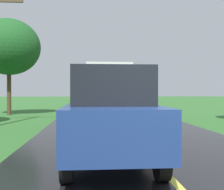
# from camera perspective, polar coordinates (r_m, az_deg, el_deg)

# --- Properties ---
(banana_truck_near) EXTENTS (2.38, 5.82, 2.80)m
(banana_truck_near) POSITION_cam_1_polar(r_m,az_deg,el_deg) (12.39, -0.33, 0.24)
(banana_truck_near) COLOR #2D2D30
(banana_truck_near) RESTS_ON road_surface
(banana_truck_far) EXTENTS (2.38, 5.81, 2.80)m
(banana_truck_far) POSITION_cam_1_polar(r_m,az_deg,el_deg) (26.08, -3.17, 0.40)
(banana_truck_far) COLOR #2D2D30
(banana_truck_far) RESTS_ON road_surface
(roadside_tree_far_left) EXTENTS (4.20, 4.20, 6.49)m
(roadside_tree_far_left) POSITION_cam_1_polar(r_m,az_deg,el_deg) (20.66, -19.99, 9.03)
(roadside_tree_far_left) COLOR #4C3823
(roadside_tree_far_left) RESTS_ON ground
(following_car) EXTENTS (1.74, 4.10, 1.92)m
(following_car) POSITION_cam_1_polar(r_m,az_deg,el_deg) (5.82, -0.46, -4.02)
(following_car) COLOR navy
(following_car) RESTS_ON road_surface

